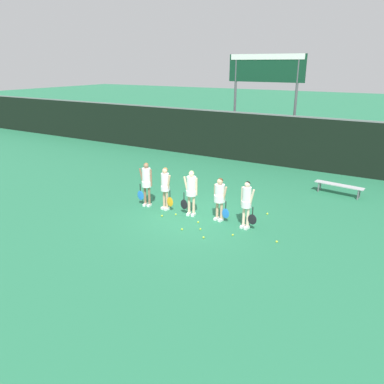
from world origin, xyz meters
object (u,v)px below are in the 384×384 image
(player_1, at_px, (165,185))
(tennis_ball_7, at_px, (250,218))
(scoreboard, at_px, (266,77))
(bench_courtside, at_px, (339,186))
(tennis_ball_3, at_px, (204,237))
(tennis_ball_4, at_px, (162,216))
(tennis_ball_6, at_px, (233,235))
(player_2, at_px, (191,189))
(player_3, at_px, (220,196))
(player_0, at_px, (146,181))
(tennis_ball_1, at_px, (176,214))
(tennis_ball_8, at_px, (182,229))
(player_4, at_px, (247,201))
(tennis_ball_9, at_px, (198,222))
(tennis_ball_2, at_px, (267,214))
(tennis_ball_5, at_px, (277,242))
(tennis_ball_0, at_px, (200,229))

(player_1, distance_m, tennis_ball_7, 3.49)
(scoreboard, distance_m, bench_courtside, 8.21)
(scoreboard, bearing_deg, tennis_ball_3, -78.44)
(bench_courtside, height_order, tennis_ball_4, bench_courtside)
(tennis_ball_6, distance_m, tennis_ball_7, 1.61)
(tennis_ball_6, bearing_deg, player_2, 158.32)
(player_3, height_order, tennis_ball_6, player_3)
(player_0, height_order, tennis_ball_1, player_0)
(bench_courtside, xyz_separation_m, player_3, (-3.24, -5.20, 0.55))
(tennis_ball_4, distance_m, tennis_ball_8, 1.45)
(player_4, relative_size, tennis_ball_3, 25.60)
(tennis_ball_9, bearing_deg, player_1, 163.52)
(bench_courtside, height_order, tennis_ball_2, bench_courtside)
(player_2, xyz_separation_m, tennis_ball_9, (0.60, -0.52, -1.01))
(player_4, bearing_deg, tennis_ball_8, -136.26)
(tennis_ball_5, bearing_deg, tennis_ball_8, -166.48)
(tennis_ball_1, bearing_deg, player_0, 170.39)
(tennis_ball_1, xyz_separation_m, tennis_ball_9, (1.10, -0.20, 0.00))
(player_1, relative_size, tennis_ball_6, 26.21)
(tennis_ball_8, distance_m, tennis_ball_9, 0.84)
(player_1, xyz_separation_m, tennis_ball_0, (2.14, -1.01, -0.97))
(player_4, height_order, tennis_ball_2, player_4)
(tennis_ball_6, bearing_deg, tennis_ball_0, -172.75)
(tennis_ball_0, bearing_deg, tennis_ball_3, -51.52)
(player_1, xyz_separation_m, player_3, (2.32, 0.10, -0.04))
(tennis_ball_3, relative_size, tennis_ball_6, 1.03)
(tennis_ball_0, distance_m, tennis_ball_4, 1.86)
(tennis_ball_4, bearing_deg, player_0, 151.22)
(player_2, relative_size, tennis_ball_3, 26.07)
(tennis_ball_3, bearing_deg, tennis_ball_2, 70.03)
(player_4, xyz_separation_m, tennis_ball_8, (-1.82, -1.29, -0.97))
(player_3, bearing_deg, tennis_ball_2, 56.17)
(player_2, height_order, tennis_ball_9, player_2)
(player_2, xyz_separation_m, player_3, (1.14, 0.11, -0.08))
(player_1, bearing_deg, player_2, 11.50)
(tennis_ball_2, bearing_deg, tennis_ball_4, -146.48)
(tennis_ball_6, bearing_deg, tennis_ball_2, 81.44)
(tennis_ball_2, bearing_deg, scoreboard, 112.48)
(tennis_ball_3, height_order, tennis_ball_7, tennis_ball_7)
(player_1, bearing_deg, tennis_ball_5, 4.84)
(scoreboard, bearing_deg, tennis_ball_6, -73.94)
(tennis_ball_0, bearing_deg, tennis_ball_4, 170.80)
(player_3, bearing_deg, player_1, -168.04)
(tennis_ball_7, bearing_deg, tennis_ball_5, -42.19)
(tennis_ball_1, xyz_separation_m, tennis_ball_8, (0.93, -1.02, 0.00))
(bench_courtside, height_order, tennis_ball_8, bench_courtside)
(scoreboard, relative_size, player_3, 3.69)
(tennis_ball_7, bearing_deg, player_4, -78.59)
(tennis_ball_0, relative_size, tennis_ball_5, 0.93)
(player_4, distance_m, tennis_ball_5, 1.72)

